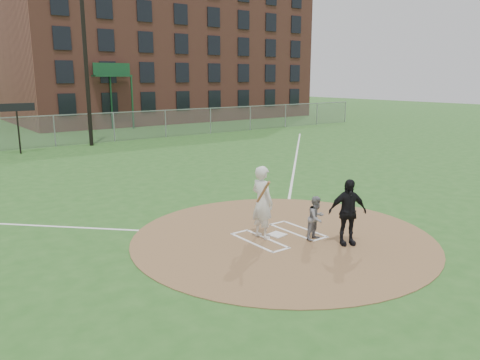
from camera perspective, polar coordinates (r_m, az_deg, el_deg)
ground at (r=13.25m, az=5.22°, el=-7.00°), size 140.00×140.00×0.00m
dirt_circle at (r=13.25m, az=5.22°, el=-6.96°), size 8.40×8.40×0.02m
home_plate at (r=13.37m, az=4.53°, el=-6.65°), size 0.50×0.50×0.03m
foul_line_first at (r=25.60m, az=6.80°, el=2.47°), size 17.04×17.04×0.01m
catcher at (r=12.99m, az=9.29°, el=-4.59°), size 0.66×0.55×1.22m
umpire at (r=12.70m, az=12.97°, el=-3.82°), size 1.13×0.86×1.78m
batters_boxes at (r=13.35m, az=4.79°, el=-6.73°), size 2.08×1.88×0.01m
batter_at_plate at (r=12.86m, az=2.72°, el=-2.71°), size 0.63×1.09×2.03m
outfield_fence at (r=32.54m, az=-21.68°, el=5.60°), size 56.08×0.08×2.03m
brick_warehouse at (r=53.24m, az=-9.75°, el=15.61°), size 30.00×17.17×15.00m
light_pole at (r=32.07m, az=-18.44°, el=15.79°), size 1.20×0.30×12.22m
scoreboard_sign at (r=30.11m, az=-25.57°, el=7.41°), size 2.00×0.10×2.93m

